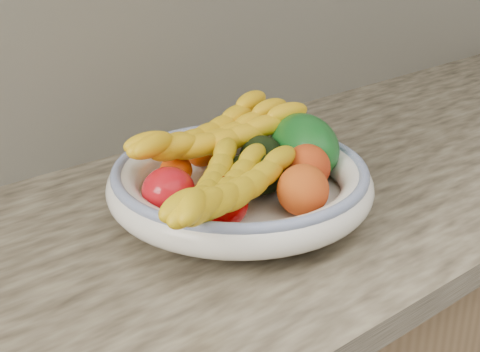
% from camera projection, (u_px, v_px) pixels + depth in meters
% --- Properties ---
extents(fruit_bowl, '(0.39, 0.39, 0.08)m').
position_uv_depth(fruit_bowl, '(240.00, 183.00, 0.98)').
color(fruit_bowl, white).
rests_on(fruit_bowl, kitchen_counter).
extents(clementine_back_left, '(0.07, 0.07, 0.05)m').
position_uv_depth(clementine_back_left, '(176.00, 170.00, 1.01)').
color(clementine_back_left, '#F54D05').
rests_on(clementine_back_left, fruit_bowl).
extents(clementine_back_right, '(0.06, 0.06, 0.04)m').
position_uv_depth(clementine_back_right, '(201.00, 153.00, 1.07)').
color(clementine_back_right, '#E75004').
rests_on(clementine_back_right, fruit_bowl).
extents(tomato_left, '(0.08, 0.08, 0.07)m').
position_uv_depth(tomato_left, '(169.00, 191.00, 0.92)').
color(tomato_left, red).
rests_on(tomato_left, fruit_bowl).
extents(tomato_near_left, '(0.08, 0.08, 0.07)m').
position_uv_depth(tomato_near_left, '(218.00, 203.00, 0.89)').
color(tomato_near_left, '#A40203').
rests_on(tomato_near_left, fruit_bowl).
extents(avocado_center, '(0.10, 0.11, 0.06)m').
position_uv_depth(avocado_center, '(254.00, 174.00, 0.97)').
color(avocado_center, black).
rests_on(avocado_center, fruit_bowl).
extents(avocado_right, '(0.11, 0.12, 0.07)m').
position_uv_depth(avocado_right, '(262.00, 160.00, 1.02)').
color(avocado_right, black).
rests_on(avocado_right, fruit_bowl).
extents(green_mango, '(0.14, 0.16, 0.12)m').
position_uv_depth(green_mango, '(304.00, 146.00, 1.04)').
color(green_mango, '#0E4C16').
rests_on(green_mango, fruit_bowl).
extents(peach_front, '(0.09, 0.09, 0.07)m').
position_uv_depth(peach_front, '(303.00, 190.00, 0.92)').
color(peach_front, orange).
rests_on(peach_front, fruit_bowl).
extents(peach_right, '(0.09, 0.09, 0.07)m').
position_uv_depth(peach_right, '(307.00, 167.00, 0.98)').
color(peach_right, orange).
rests_on(peach_right, fruit_bowl).
extents(banana_bunch_back, '(0.34, 0.14, 0.09)m').
position_uv_depth(banana_bunch_back, '(214.00, 141.00, 1.03)').
color(banana_bunch_back, yellow).
rests_on(banana_bunch_back, fruit_bowl).
extents(banana_bunch_front, '(0.33, 0.26, 0.09)m').
position_uv_depth(banana_bunch_front, '(223.00, 195.00, 0.87)').
color(banana_bunch_front, yellow).
rests_on(banana_bunch_front, fruit_bowl).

